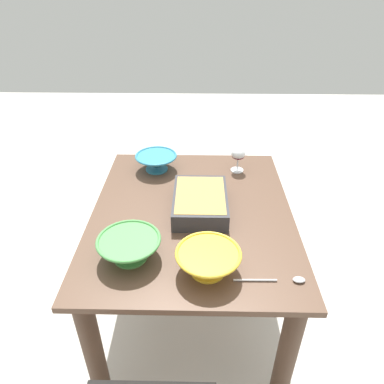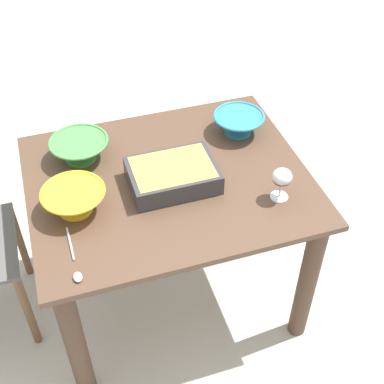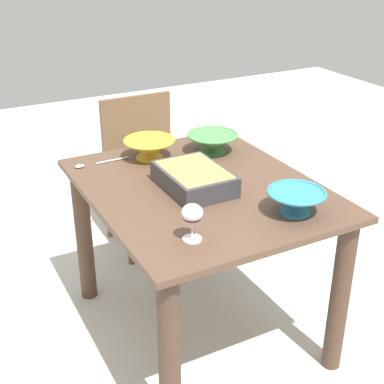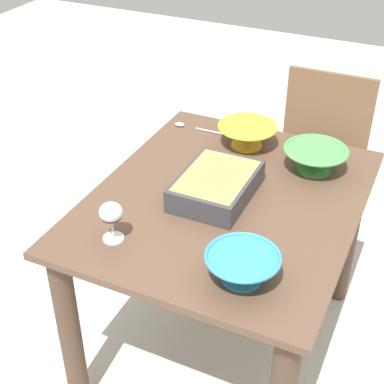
{
  "view_description": "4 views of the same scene",
  "coord_description": "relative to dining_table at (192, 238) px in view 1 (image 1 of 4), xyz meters",
  "views": [
    {
      "loc": [
        1.32,
        0.03,
        1.7
      ],
      "look_at": [
        -0.02,
        -0.0,
        0.83
      ],
      "focal_mm": 33.41,
      "sensor_mm": 36.0,
      "label": 1
    },
    {
      "loc": [
        0.39,
        1.52,
        2.13
      ],
      "look_at": [
        -0.05,
        0.14,
        0.77
      ],
      "focal_mm": 49.36,
      "sensor_mm": 36.0,
      "label": 2
    },
    {
      "loc": [
        -1.81,
        1.0,
        1.71
      ],
      "look_at": [
        -0.11,
        0.1,
        0.78
      ],
      "focal_mm": 51.33,
      "sensor_mm": 36.0,
      "label": 3
    },
    {
      "loc": [
        -1.56,
        -0.59,
        1.88
      ],
      "look_at": [
        -0.07,
        0.1,
        0.77
      ],
      "focal_mm": 53.44,
      "sensor_mm": 36.0,
      "label": 4
    }
  ],
  "objects": [
    {
      "name": "serving_bowl",
      "position": [
        -0.38,
        -0.2,
        0.21
      ],
      "size": [
        0.22,
        0.22,
        0.09
      ],
      "color": "teal",
      "rests_on": "dining_table"
    },
    {
      "name": "serving_spoon",
      "position": [
        0.42,
        0.33,
        0.17
      ],
      "size": [
        0.03,
        0.26,
        0.01
      ],
      "color": "silver",
      "rests_on": "dining_table"
    },
    {
      "name": "dining_table",
      "position": [
        0.0,
        0.0,
        0.0
      ],
      "size": [
        1.11,
        0.91,
        0.74
      ],
      "color": "brown",
      "rests_on": "ground_plane"
    },
    {
      "name": "small_bowl",
      "position": [
        0.38,
        0.07,
        0.22
      ],
      "size": [
        0.24,
        0.24,
        0.09
      ],
      "color": "yellow",
      "rests_on": "dining_table"
    },
    {
      "name": "wine_glass",
      "position": [
        -0.37,
        0.24,
        0.26
      ],
      "size": [
        0.08,
        0.08,
        0.14
      ],
      "color": "white",
      "rests_on": "dining_table"
    },
    {
      "name": "mixing_bowl",
      "position": [
        0.31,
        -0.23,
        0.21
      ],
      "size": [
        0.24,
        0.24,
        0.09
      ],
      "color": "#4C994C",
      "rests_on": "dining_table"
    },
    {
      "name": "casserole_dish",
      "position": [
        -0.01,
        0.04,
        0.21
      ],
      "size": [
        0.34,
        0.24,
        0.09
      ],
      "color": "#38383D",
      "rests_on": "dining_table"
    },
    {
      "name": "ground_plane",
      "position": [
        0.0,
        0.0,
        -0.58
      ],
      "size": [
        8.0,
        8.0,
        0.0
      ],
      "primitive_type": "plane",
      "color": "beige"
    }
  ]
}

